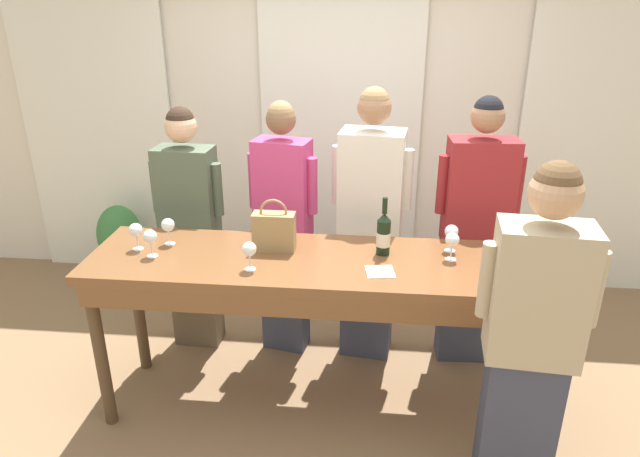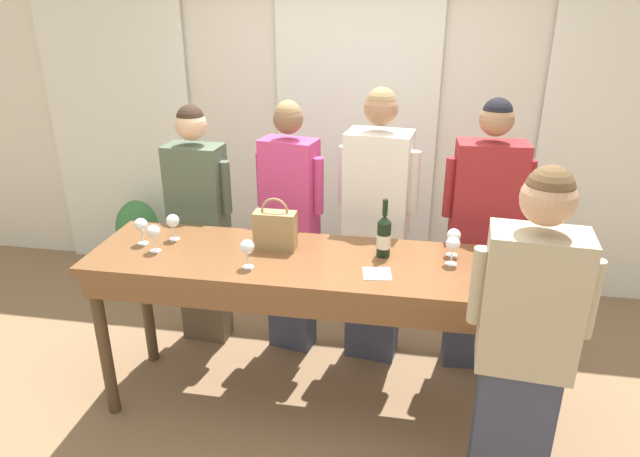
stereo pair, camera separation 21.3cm
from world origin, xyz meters
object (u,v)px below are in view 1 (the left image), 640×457
object	(u,v)px
wine_glass_front_mid	(452,241)
guest_olive_jacket	(190,228)
host_pouring	(531,339)
guest_cream_sweater	(370,227)
guest_pink_top	(284,228)
guest_striped_shirt	(475,233)
wine_bottle	(384,234)
wine_glass_center_right	(249,250)
wine_glass_front_left	(533,269)
wine_glass_back_left	(168,226)
handbag	(274,230)
tasting_bar	(318,279)
wine_glass_center_mid	(451,232)
wine_glass_center_left	(150,237)
potted_plant	(121,244)
wine_glass_front_right	(136,231)

from	to	relation	value
wine_glass_front_mid	guest_olive_jacket	bearing A→B (deg)	161.34
host_pouring	guest_cream_sweater	bearing A→B (deg)	122.84
wine_glass_front_mid	guest_olive_jacket	world-z (taller)	guest_olive_jacket
guest_pink_top	guest_striped_shirt	world-z (taller)	guest_striped_shirt
wine_bottle	wine_glass_center_right	xyz separation A→B (m)	(-0.69, -0.26, -0.00)
wine_bottle	wine_glass_front_left	world-z (taller)	wine_bottle
wine_glass_back_left	handbag	bearing A→B (deg)	-0.93
tasting_bar	guest_olive_jacket	bearing A→B (deg)	145.37
wine_glass_center_mid	guest_pink_top	world-z (taller)	guest_pink_top
tasting_bar	wine_glass_center_mid	xyz separation A→B (m)	(0.72, 0.20, 0.22)
wine_glass_center_right	wine_glass_back_left	size ratio (longest dim) A/B	1.00
guest_olive_jacket	wine_glass_center_mid	bearing A→B (deg)	-14.92
wine_bottle	guest_olive_jacket	world-z (taller)	guest_olive_jacket
tasting_bar	guest_striped_shirt	xyz separation A→B (m)	(0.93, 0.63, 0.04)
wine_glass_front_left	guest_striped_shirt	distance (m)	0.88
wine_glass_center_left	guest_olive_jacket	xyz separation A→B (m)	(-0.01, 0.67, -0.22)
wine_glass_front_mid	potted_plant	bearing A→B (deg)	152.03
wine_bottle	wine_glass_center_left	distance (m)	1.26
tasting_bar	guest_pink_top	xyz separation A→B (m)	(-0.29, 0.63, 0.03)
guest_pink_top	wine_glass_center_mid	bearing A→B (deg)	-23.36
wine_bottle	host_pouring	size ratio (longest dim) A/B	0.19
guest_striped_shirt	host_pouring	size ratio (longest dim) A/B	1.03
wine_glass_front_left	wine_glass_back_left	distance (m)	1.96
wine_glass_front_left	guest_pink_top	distance (m)	1.60
guest_olive_jacket	host_pouring	world-z (taller)	host_pouring
wine_bottle	guest_pink_top	bearing A→B (deg)	141.39
wine_glass_back_left	wine_glass_front_left	bearing A→B (deg)	-10.38
tasting_bar	guest_olive_jacket	size ratio (longest dim) A/B	1.51
wine_glass_back_left	host_pouring	size ratio (longest dim) A/B	0.09
tasting_bar	guest_pink_top	bearing A→B (deg)	114.63
wine_glass_front_mid	wine_glass_center_right	distance (m)	1.07
wine_glass_center_mid	wine_glass_center_right	size ratio (longest dim) A/B	1.00
handbag	potted_plant	world-z (taller)	handbag
potted_plant	handbag	bearing A→B (deg)	-39.90
wine_glass_front_mid	wine_glass_center_mid	size ratio (longest dim) A/B	1.00
wine_glass_center_right	wine_glass_back_left	bearing A→B (deg)	152.54
wine_glass_center_left	wine_glass_back_left	world-z (taller)	same
handbag	guest_olive_jacket	distance (m)	0.86
wine_glass_center_mid	wine_glass_front_mid	bearing A→B (deg)	-94.34
guest_striped_shirt	host_pouring	bearing A→B (deg)	-85.98
wine_bottle	handbag	bearing A→B (deg)	179.94
wine_glass_center_mid	host_pouring	distance (m)	0.79
wine_glass_front_left	wine_glass_front_right	xyz separation A→B (m)	(-2.08, 0.27, 0.00)
wine_glass_center_right	host_pouring	bearing A→B (deg)	-15.46
guest_olive_jacket	potted_plant	size ratio (longest dim) A/B	2.39
wine_bottle	wine_glass_front_mid	world-z (taller)	wine_bottle
guest_striped_shirt	guest_cream_sweater	bearing A→B (deg)	180.00
tasting_bar	guest_striped_shirt	distance (m)	1.12
wine_bottle	guest_cream_sweater	bearing A→B (deg)	98.64
tasting_bar	wine_glass_center_right	world-z (taller)	wine_glass_center_right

